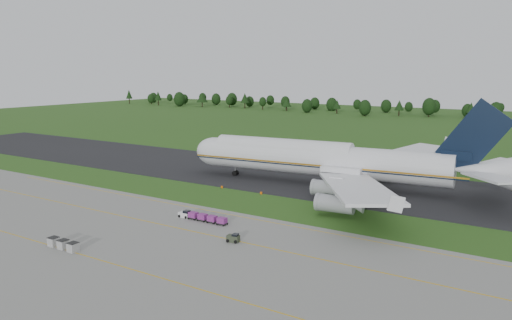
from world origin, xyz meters
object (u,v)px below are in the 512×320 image
Objects in this scene: baggage_train at (202,217)px; utility_cart at (233,239)px; aircraft at (328,160)px; uld_row at (63,244)px; edge_markers at (241,190)px.

baggage_train reaches higher than utility_cart.
uld_row is (-17.00, -63.84, -5.60)m from aircraft.
edge_markers is (-14.57, -16.61, -6.13)m from aircraft.
uld_row is (-21.06, -17.17, 0.20)m from utility_cart.
aircraft is 36.05× the size of utility_cart.
edge_markers is at bearing 106.22° from baggage_train.
baggage_train is at bearing -100.87° from aircraft.
edge_markers is (-6.86, 23.56, -0.50)m from baggage_train.
utility_cart is at bearing -58.21° from edge_markers.
aircraft is 66.30m from uld_row.
utility_cart is (4.06, -46.67, -5.80)m from aircraft.
uld_row reaches higher than edge_markers.
aircraft is at bearing 48.74° from edge_markers.
baggage_train is 13.46m from utility_cart.
utility_cart is 35.37m from edge_markers.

